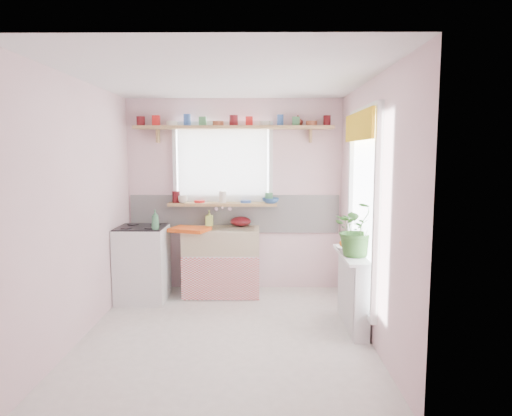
{
  "coord_description": "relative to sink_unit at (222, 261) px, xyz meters",
  "views": [
    {
      "loc": [
        0.34,
        -4.38,
        1.79
      ],
      "look_at": [
        0.29,
        0.55,
        1.2
      ],
      "focal_mm": 32.0,
      "sensor_mm": 36.0,
      "label": 1
    }
  ],
  "objects": [
    {
      "name": "fruit_bowl",
      "position": [
        1.4,
        -1.04,
        0.38
      ],
      "size": [
        0.31,
        0.31,
        0.07
      ],
      "primitive_type": "imported",
      "rotation": [
        0.0,
        0.0,
        0.19
      ],
      "color": "silver",
      "rests_on": "radiator_ledge"
    },
    {
      "name": "jade_plant",
      "position": [
        1.46,
        -1.2,
        0.62
      ],
      "size": [
        0.53,
        0.47,
        0.55
      ],
      "primitive_type": "imported",
      "rotation": [
        0.0,
        0.0,
        0.08
      ],
      "color": "#356528",
      "rests_on": "radiator_ledge"
    },
    {
      "name": "fruit",
      "position": [
        1.4,
        -1.03,
        0.43
      ],
      "size": [
        0.2,
        0.14,
        0.1
      ],
      "color": "orange",
      "rests_on": "fruit_bowl"
    },
    {
      "name": "colander",
      "position": [
        0.23,
        0.21,
        0.48
      ],
      "size": [
        0.36,
        0.36,
        0.12
      ],
      "primitive_type": "ellipsoid",
      "rotation": [
        0.0,
        0.0,
        0.42
      ],
      "color": "#520E13",
      "rests_on": "sink_unit"
    },
    {
      "name": "windowsill",
      "position": [
        -0.0,
        0.19,
        0.71
      ],
      "size": [
        1.4,
        0.22,
        0.04
      ],
      "primitive_type": "cube",
      "color": "tan",
      "rests_on": "room"
    },
    {
      "name": "shelf_vase",
      "position": [
        0.97,
        0.24,
        1.78
      ],
      "size": [
        0.13,
        0.13,
        0.14
      ],
      "primitive_type": "imported",
      "rotation": [
        0.0,
        0.0,
        -0.03
      ],
      "color": "maroon",
      "rests_on": "pine_shelf"
    },
    {
      "name": "sill_bowl",
      "position": [
        0.62,
        0.13,
        0.76
      ],
      "size": [
        0.28,
        0.28,
        0.07
      ],
      "primitive_type": "imported",
      "rotation": [
        0.0,
        0.0,
        0.42
      ],
      "color": "#2D5895",
      "rests_on": "windowsill"
    },
    {
      "name": "herb_pot",
      "position": [
        1.48,
        -1.09,
        0.45
      ],
      "size": [
        0.11,
        0.08,
        0.21
      ],
      "primitive_type": "imported",
      "rotation": [
        0.0,
        0.0,
        0.03
      ],
      "color": "#245A28",
      "rests_on": "radiator_ledge"
    },
    {
      "name": "sill_crockery",
      "position": [
        -0.0,
        0.19,
        0.78
      ],
      "size": [
        1.35,
        0.11,
        0.12
      ],
      "color": "#590F14",
      "rests_on": "windowsill"
    },
    {
      "name": "soap_bottle_sink",
      "position": [
        -0.18,
        0.21,
        0.52
      ],
      "size": [
        0.09,
        0.1,
        0.21
      ],
      "primitive_type": "imported",
      "rotation": [
        0.0,
        0.0,
        0.01
      ],
      "color": "#DDF36C",
      "rests_on": "sink_unit"
    },
    {
      "name": "sink_unit",
      "position": [
        0.0,
        0.0,
        0.0
      ],
      "size": [
        0.95,
        0.65,
        1.11
      ],
      "color": "white",
      "rests_on": "ground"
    },
    {
      "name": "pine_shelf",
      "position": [
        0.15,
        0.18,
        1.69
      ],
      "size": [
        2.52,
        0.24,
        0.04
      ],
      "primitive_type": "cube",
      "color": "tan",
      "rests_on": "room"
    },
    {
      "name": "cooker",
      "position": [
        -0.95,
        -0.24,
        0.03
      ],
      "size": [
        0.58,
        0.58,
        0.93
      ],
      "color": "white",
      "rests_on": "ground"
    },
    {
      "name": "cooker_bottle",
      "position": [
        -0.73,
        -0.46,
        0.6
      ],
      "size": [
        0.12,
        0.12,
        0.23
      ],
      "primitive_type": "imported",
      "rotation": [
        0.0,
        0.0,
        0.41
      ],
      "color": "#3D7A50",
      "rests_on": "cooker"
    },
    {
      "name": "dish_tray",
      "position": [
        -0.38,
        -0.19,
        0.44
      ],
      "size": [
        0.53,
        0.45,
        0.04
      ],
      "primitive_type": "cube",
      "rotation": [
        0.0,
        0.0,
        -0.32
      ],
      "color": "#E25014",
      "rests_on": "sink_unit"
    },
    {
      "name": "room",
      "position": [
        0.81,
        -0.43,
        0.94
      ],
      "size": [
        3.2,
        3.2,
        3.2
      ],
      "color": "white",
      "rests_on": "ground"
    },
    {
      "name": "sill_cup",
      "position": [
        -0.5,
        0.13,
        0.78
      ],
      "size": [
        0.15,
        0.15,
        0.09
      ],
      "primitive_type": "imported",
      "rotation": [
        0.0,
        0.0,
        0.36
      ],
      "color": "silver",
      "rests_on": "windowsill"
    },
    {
      "name": "radiator_ledge",
      "position": [
        1.45,
        -1.09,
        -0.03
      ],
      "size": [
        0.22,
        0.95,
        0.78
      ],
      "color": "white",
      "rests_on": "ground"
    },
    {
      "name": "shelf_crockery",
      "position": [
        0.13,
        0.18,
        1.76
      ],
      "size": [
        2.47,
        0.11,
        0.12
      ],
      "color": "#590F14",
      "rests_on": "pine_shelf"
    }
  ]
}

